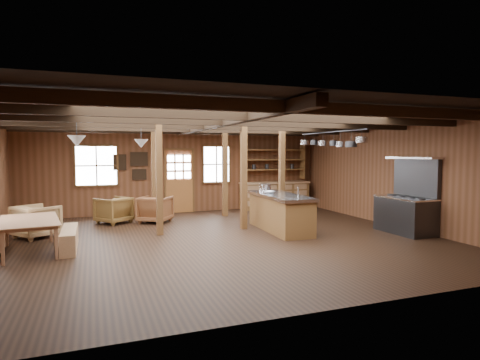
{
  "coord_description": "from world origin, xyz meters",
  "views": [
    {
      "loc": [
        -2.71,
        -8.8,
        2.03
      ],
      "look_at": [
        0.86,
        0.9,
        1.3
      ],
      "focal_mm": 30.0,
      "sensor_mm": 36.0,
      "label": 1
    }
  ],
  "objects_px": {
    "armchair_a": "(114,210)",
    "armchair_c": "(36,221)",
    "armchair_b": "(155,209)",
    "kitchen_island": "(280,212)",
    "dining_table": "(32,236)",
    "commercial_range": "(407,208)"
  },
  "relations": [
    {
      "from": "armchair_a",
      "to": "armchair_c",
      "type": "height_order",
      "value": "armchair_c"
    },
    {
      "from": "armchair_c",
      "to": "armchair_b",
      "type": "bearing_deg",
      "value": -107.17
    },
    {
      "from": "kitchen_island",
      "to": "armchair_c",
      "type": "relative_size",
      "value": 2.94
    },
    {
      "from": "armchair_b",
      "to": "kitchen_island",
      "type": "bearing_deg",
      "value": 174.37
    },
    {
      "from": "armchair_b",
      "to": "armchair_c",
      "type": "height_order",
      "value": "armchair_c"
    },
    {
      "from": "dining_table",
      "to": "armchair_b",
      "type": "xyz_separation_m",
      "value": [
        2.85,
        2.61,
        0.05
      ]
    },
    {
      "from": "commercial_range",
      "to": "armchair_a",
      "type": "bearing_deg",
      "value": 150.02
    },
    {
      "from": "armchair_b",
      "to": "armchair_c",
      "type": "distance_m",
      "value": 3.14
    },
    {
      "from": "dining_table",
      "to": "armchair_a",
      "type": "distance_m",
      "value": 3.35
    },
    {
      "from": "commercial_range",
      "to": "armchair_c",
      "type": "xyz_separation_m",
      "value": [
        -8.64,
        2.57,
        -0.23
      ]
    },
    {
      "from": "kitchen_island",
      "to": "armchair_c",
      "type": "distance_m",
      "value": 5.91
    },
    {
      "from": "kitchen_island",
      "to": "commercial_range",
      "type": "xyz_separation_m",
      "value": [
        2.85,
        -1.37,
        0.14
      ]
    },
    {
      "from": "kitchen_island",
      "to": "dining_table",
      "type": "height_order",
      "value": "kitchen_island"
    },
    {
      "from": "armchair_a",
      "to": "armchair_b",
      "type": "height_order",
      "value": "armchair_b"
    },
    {
      "from": "kitchen_island",
      "to": "armchair_b",
      "type": "height_order",
      "value": "kitchen_island"
    },
    {
      "from": "kitchen_island",
      "to": "armchair_a",
      "type": "height_order",
      "value": "kitchen_island"
    },
    {
      "from": "dining_table",
      "to": "armchair_b",
      "type": "distance_m",
      "value": 3.86
    },
    {
      "from": "commercial_range",
      "to": "kitchen_island",
      "type": "bearing_deg",
      "value": 154.31
    },
    {
      "from": "dining_table",
      "to": "armchair_c",
      "type": "height_order",
      "value": "armchair_c"
    },
    {
      "from": "kitchen_island",
      "to": "armchair_a",
      "type": "distance_m",
      "value": 4.74
    },
    {
      "from": "armchair_a",
      "to": "armchair_b",
      "type": "relative_size",
      "value": 0.98
    },
    {
      "from": "kitchen_island",
      "to": "dining_table",
      "type": "bearing_deg",
      "value": -175.07
    }
  ]
}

